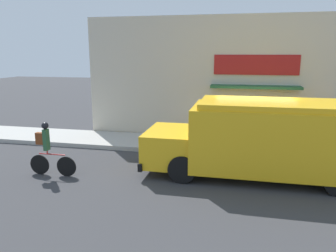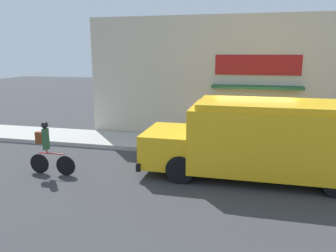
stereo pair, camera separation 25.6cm
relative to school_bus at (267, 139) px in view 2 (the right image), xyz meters
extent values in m
plane|color=#38383A|center=(-0.38, 1.59, -1.20)|extent=(70.00, 70.00, 0.00)
cube|color=#ADAAA3|center=(-0.38, 2.70, -1.11)|extent=(28.00, 2.22, 0.17)
cube|color=beige|center=(-0.38, 3.95, 1.38)|extent=(14.03, 0.18, 5.15)
cube|color=maroon|center=(-0.29, 3.84, 2.00)|extent=(3.30, 0.05, 0.79)
cube|color=#235633|center=(-0.29, 3.51, 1.15)|extent=(3.47, 0.70, 0.10)
cube|color=yellow|center=(0.40, 0.00, 0.01)|extent=(5.23, 2.34, 1.84)
cube|color=yellow|center=(-2.94, 0.00, -0.41)|extent=(1.46, 2.15, 1.01)
cube|color=yellow|center=(0.40, 0.00, 1.01)|extent=(4.81, 2.16, 0.17)
cube|color=black|center=(-3.63, 0.00, -0.81)|extent=(0.12, 2.29, 0.24)
cube|color=red|center=(-1.03, 1.42, 0.10)|extent=(0.02, 0.44, 0.44)
cylinder|color=black|center=(-2.40, 1.01, -0.79)|extent=(0.81, 0.26, 0.81)
cylinder|color=black|center=(-2.40, -1.01, -0.79)|extent=(0.81, 0.26, 0.81)
cylinder|color=black|center=(1.75, 1.01, -0.79)|extent=(0.81, 0.26, 0.81)
cylinder|color=black|center=(-5.89, -1.27, -0.89)|extent=(0.62, 0.05, 0.62)
cylinder|color=black|center=(-6.78, -1.28, -0.89)|extent=(0.62, 0.05, 0.62)
cylinder|color=red|center=(-6.33, -1.28, -0.53)|extent=(0.85, 0.05, 0.04)
cylinder|color=red|center=(-6.49, -1.28, -0.47)|extent=(0.04, 0.04, 0.12)
cube|color=#2D5B38|center=(-6.49, -1.28, -0.08)|extent=(0.12, 0.20, 0.65)
sphere|color=black|center=(-6.49, -1.28, 0.35)|extent=(0.21, 0.21, 0.21)
cube|color=brown|center=(-6.68, -1.28, -0.05)|extent=(0.26, 0.14, 0.36)
cylinder|color=#38383D|center=(1.88, 2.99, -0.61)|extent=(0.53, 0.53, 0.84)
cylinder|color=black|center=(1.88, 2.99, -0.17)|extent=(0.54, 0.54, 0.04)
camera|label=1|loc=(-0.92, -9.76, 2.46)|focal=35.00mm
camera|label=2|loc=(-0.67, -9.71, 2.46)|focal=35.00mm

